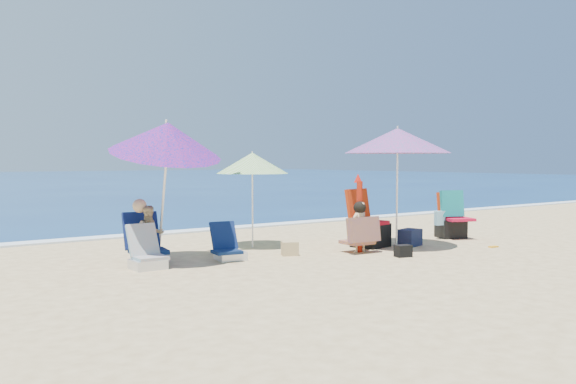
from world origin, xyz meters
TOP-DOWN VIEW (x-y plane):
  - ground at (0.00, 0.00)m, footprint 120.00×120.00m
  - foam at (0.00, 5.10)m, footprint 120.00×0.50m
  - umbrella_turquoise at (1.93, 0.56)m, footprint 2.24×2.24m
  - umbrella_striped at (-0.27, 2.19)m, footprint 1.46×1.46m
  - umbrella_blue at (-2.36, 1.44)m, footprint 1.89×1.95m
  - furled_umbrella at (0.94, 0.53)m, footprint 0.18×0.20m
  - chair_navy at (-1.40, 1.18)m, footprint 0.62×0.65m
  - chair_rainbow at (-2.81, 1.21)m, footprint 0.52×0.60m
  - camp_chair_left at (1.53, 0.91)m, footprint 0.81×0.76m
  - camp_chair_right at (3.86, 0.84)m, footprint 0.87×0.87m
  - person_center at (0.89, 0.45)m, footprint 0.64×0.55m
  - person_left at (-2.59, 1.65)m, footprint 0.64×0.83m
  - bag_black_a at (-1.13, 1.83)m, footprint 0.31×0.27m
  - bag_tan at (-0.30, 0.95)m, footprint 0.34×0.30m
  - bag_navy_b at (2.27, 0.54)m, footprint 0.49×0.41m
  - bag_black_b at (1.17, -0.32)m, footprint 0.30×0.24m
  - orange_item at (3.39, -0.54)m, footprint 0.20×0.10m

SIDE VIEW (x-z plane):
  - ground at x=0.00m, z-range 0.00..0.00m
  - orange_item at x=3.39m, z-range 0.00..0.03m
  - foam at x=0.00m, z-range 0.00..0.04m
  - bag_black_a at x=-1.13m, z-range 0.00..0.19m
  - bag_black_b at x=1.17m, z-range 0.00..0.20m
  - bag_tan at x=-0.30m, z-range 0.00..0.24m
  - bag_navy_b at x=2.27m, z-range 0.00..0.32m
  - chair_navy at x=-1.40m, z-range -0.15..0.48m
  - chair_rainbow at x=-2.81m, z-range -0.16..0.51m
  - camp_chair_left at x=1.53m, z-range -0.22..0.88m
  - camp_chair_right at x=3.86m, z-range -0.14..0.88m
  - person_center at x=0.89m, z-range -0.01..0.91m
  - person_left at x=-2.59m, z-range -0.05..0.99m
  - furled_umbrella at x=0.94m, z-range 0.07..1.48m
  - umbrella_striped at x=-0.27m, z-range 0.68..2.50m
  - umbrella_blue at x=-2.36m, z-range 0.78..3.21m
  - umbrella_turquoise at x=1.93m, z-range 0.87..3.16m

